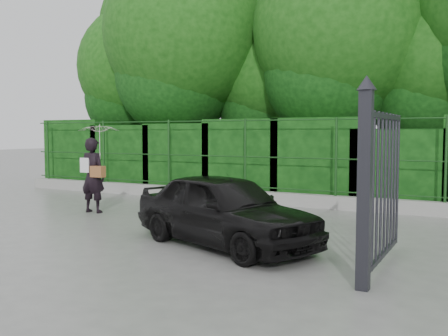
% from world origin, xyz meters
% --- Properties ---
extents(ground, '(80.00, 80.00, 0.00)m').
position_xyz_m(ground, '(0.00, 0.00, 0.00)').
color(ground, gray).
extents(kerb, '(14.00, 0.25, 0.30)m').
position_xyz_m(kerb, '(0.00, 4.50, 0.15)').
color(kerb, '#9E9E99').
rests_on(kerb, ground).
extents(fence, '(14.13, 0.06, 1.80)m').
position_xyz_m(fence, '(0.22, 4.50, 1.20)').
color(fence, '#174116').
rests_on(fence, kerb).
extents(hedge, '(14.20, 1.20, 2.16)m').
position_xyz_m(hedge, '(-0.03, 5.50, 1.03)').
color(hedge, black).
rests_on(hedge, ground).
extents(trees, '(17.10, 6.15, 8.08)m').
position_xyz_m(trees, '(1.14, 7.74, 4.62)').
color(trees, black).
rests_on(trees, ground).
extents(gate, '(0.22, 2.33, 2.36)m').
position_xyz_m(gate, '(4.60, -0.72, 1.19)').
color(gate, '#25252C').
rests_on(gate, ground).
extents(woman, '(0.89, 0.86, 1.94)m').
position_xyz_m(woman, '(-1.75, 1.52, 1.25)').
color(woman, black).
rests_on(woman, ground).
extents(car, '(3.58, 2.44, 1.13)m').
position_xyz_m(car, '(2.22, -0.01, 0.57)').
color(car, black).
rests_on(car, ground).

